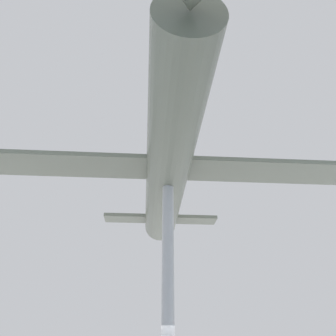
# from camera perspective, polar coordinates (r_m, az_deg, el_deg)

# --- Properties ---
(support_pylon_central) EXTENTS (0.41, 0.41, 7.24)m
(support_pylon_central) POSITION_cam_1_polar(r_m,az_deg,el_deg) (11.31, 0.00, -20.11)
(support_pylon_central) COLOR #B7B7BC
(support_pylon_central) RESTS_ON ground_plane
(suspended_airplane) EXTENTS (19.23, 14.96, 2.75)m
(suspended_airplane) POSITION_cam_1_polar(r_m,az_deg,el_deg) (12.69, 0.05, 0.38)
(suspended_airplane) COLOR slate
(suspended_airplane) RESTS_ON support_pylon_central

